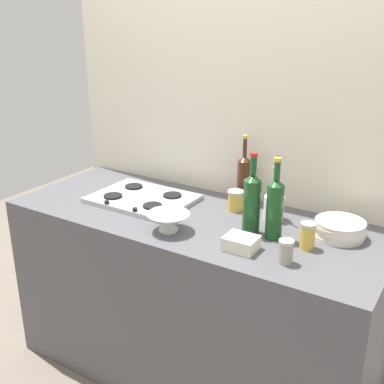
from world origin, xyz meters
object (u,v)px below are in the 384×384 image
Objects in this scene: wine_bottle_mid_left at (252,203)px; condiment_jar_front at (236,200)px; condiment_jar_rear at (286,252)px; condiment_jar_spare at (308,236)px; wine_bottle_mid_right at (244,179)px; mixing_bowl at (169,222)px; utensil_crock at (274,206)px; wine_bottle_leftmost at (275,207)px; butter_dish at (241,243)px; plate_stack at (340,229)px; stovetop_hob at (143,199)px.

condiment_jar_front is (-0.18, 0.20, -0.09)m from wine_bottle_mid_left.
condiment_jar_spare is (0.03, 0.16, 0.01)m from condiment_jar_rear.
mixing_bowl is at bearing -104.48° from wine_bottle_mid_right.
utensil_crock is 0.31m from condiment_jar_spare.
mixing_bowl is 0.39m from condiment_jar_front.
wine_bottle_mid_right is 0.25m from utensil_crock.
wine_bottle_leftmost reaches higher than butter_dish.
wine_bottle_mid_right is at bearing 121.81° from wine_bottle_mid_left.
condiment_jar_front is at bearing 178.52° from utensil_crock.
wine_bottle_leftmost is (-0.24, -0.16, 0.10)m from plate_stack.
condiment_jar_spare is (0.15, -0.02, -0.08)m from wine_bottle_leftmost.
plate_stack is at bearing 64.19° from condiment_jar_spare.
plate_stack is 0.32m from utensil_crock.
wine_bottle_mid_right is 0.52m from butter_dish.
condiment_jar_spare is at bearing 16.01° from mixing_bowl.
condiment_jar_spare is (0.56, 0.16, 0.01)m from mixing_bowl.
plate_stack is at bearing 47.00° from butter_dish.
utensil_crock is at bearing 12.15° from stovetop_hob.
wine_bottle_mid_left is at bearing -4.73° from stovetop_hob.
wine_bottle_mid_left reaches higher than wine_bottle_mid_right.
condiment_jar_spare reaches higher than butter_dish.
stovetop_hob is at bearing -173.45° from plate_stack.
wine_bottle_leftmost is 2.70× the size of butter_dish.
utensil_crock is (-0.31, 0.03, 0.03)m from plate_stack.
utensil_crock reaches higher than condiment_jar_rear.
mixing_bowl is at bearing -152.74° from plate_stack.
plate_stack is 0.19m from condiment_jar_spare.
utensil_crock is (0.65, 0.14, 0.05)m from stovetop_hob.
condiment_jar_rear reaches higher than butter_dish.
wine_bottle_mid_left is at bearing -58.19° from wine_bottle_mid_right.
butter_dish is 0.41× the size of utensil_crock.
condiment_jar_front reaches higher than plate_stack.
wine_bottle_mid_right is 3.16× the size of condiment_jar_spare.
stovetop_hob is 1.38× the size of wine_bottle_mid_left.
condiment_jar_spare is at bearing 34.87° from butter_dish.
wine_bottle_mid_right reaches higher than stovetop_hob.
condiment_jar_front is at bearing 17.85° from stovetop_hob.
butter_dish is at bearing -64.40° from wine_bottle_mid_right.
condiment_jar_rear is (0.42, -0.47, -0.08)m from wine_bottle_mid_right.
wine_bottle_leftmost is at bearing -146.48° from plate_stack.
condiment_jar_rear is at bearing -42.51° from condiment_jar_front.
utensil_crock reaches higher than condiment_jar_spare.
condiment_jar_front is at bearing 154.38° from condiment_jar_spare.
plate_stack is at bearing 6.55° from stovetop_hob.
wine_bottle_leftmost is at bearing 23.31° from mixing_bowl.
utensil_crock is (0.33, 0.36, 0.02)m from mixing_bowl.
condiment_jar_front is at bearing 137.49° from condiment_jar_rear.
wine_bottle_mid_right reaches higher than condiment_jar_front.
condiment_jar_spare is (0.22, 0.15, 0.03)m from butter_dish.
butter_dish is at bearing -59.64° from condiment_jar_front.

